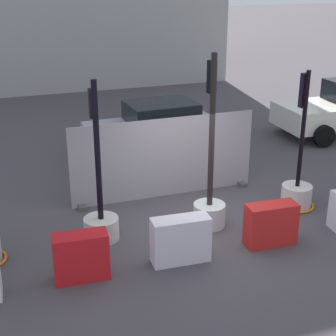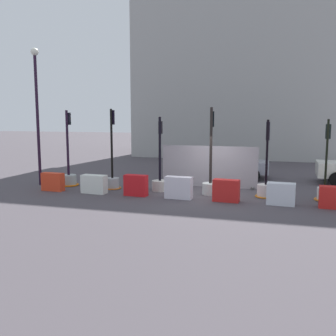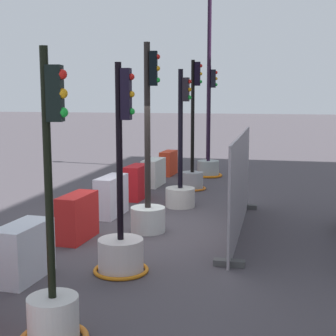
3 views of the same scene
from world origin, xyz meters
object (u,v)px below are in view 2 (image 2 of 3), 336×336
at_px(construction_barrier_2, 136,185).
at_px(construction_barrier_4, 226,191).
at_px(traffic_light_2, 160,178).
at_px(traffic_light_5, 325,187).
at_px(construction_barrier_6, 336,198).
at_px(traffic_light_0, 69,174).
at_px(construction_barrier_3, 179,188).
at_px(car_silver_hatchback, 233,164).
at_px(construction_barrier_1, 94,184).
at_px(street_lamp_post, 37,102).
at_px(traffic_light_3, 211,178).
at_px(construction_barrier_0, 53,182).
at_px(traffic_light_4, 266,185).
at_px(traffic_light_1, 112,175).
at_px(construction_barrier_5, 281,194).

bearing_deg(construction_barrier_2, construction_barrier_4, -0.68).
height_order(traffic_light_2, traffic_light_5, traffic_light_2).
xyz_separation_m(traffic_light_2, construction_barrier_6, (7.11, -1.37, -0.18)).
height_order(traffic_light_0, traffic_light_2, traffic_light_0).
relative_size(construction_barrier_3, car_silver_hatchback, 0.28).
xyz_separation_m(construction_barrier_3, construction_barrier_6, (5.89, -0.02, -0.05)).
distance_m(traffic_light_0, traffic_light_2, 4.64).
bearing_deg(construction_barrier_6, construction_barrier_1, 179.78).
distance_m(construction_barrier_2, street_lamp_post, 6.59).
distance_m(traffic_light_0, traffic_light_3, 6.97).
xyz_separation_m(traffic_light_3, construction_barrier_2, (-2.97, -1.11, -0.26)).
height_order(traffic_light_0, street_lamp_post, street_lamp_post).
bearing_deg(construction_barrier_4, traffic_light_0, 169.97).
bearing_deg(car_silver_hatchback, construction_barrier_0, -140.71).
xyz_separation_m(traffic_light_2, construction_barrier_4, (3.15, -1.35, -0.14)).
bearing_deg(traffic_light_0, construction_barrier_3, -13.21).
xyz_separation_m(traffic_light_2, street_lamp_post, (-6.09, -0.19, 3.41)).
bearing_deg(traffic_light_4, car_silver_hatchback, 112.16).
distance_m(construction_barrier_1, construction_barrier_4, 5.73).
relative_size(traffic_light_5, construction_barrier_0, 3.09).
bearing_deg(traffic_light_1, construction_barrier_6, -7.70).
relative_size(traffic_light_0, construction_barrier_4, 3.46).
relative_size(construction_barrier_3, construction_barrier_5, 1.06).
bearing_deg(car_silver_hatchback, traffic_light_2, -120.04).
bearing_deg(construction_barrier_4, car_silver_hatchback, 94.27).
height_order(traffic_light_4, car_silver_hatchback, traffic_light_4).
bearing_deg(traffic_light_1, construction_barrier_0, -152.35).
relative_size(construction_barrier_3, construction_barrier_4, 1.08).
height_order(traffic_light_2, construction_barrier_6, traffic_light_2).
relative_size(construction_barrier_6, car_silver_hatchback, 0.29).
distance_m(traffic_light_3, construction_barrier_1, 5.04).
height_order(traffic_light_4, street_lamp_post, street_lamp_post).
xyz_separation_m(construction_barrier_3, construction_barrier_5, (3.99, 0.01, -0.03)).
xyz_separation_m(traffic_light_4, construction_barrier_6, (2.50, -1.35, -0.08)).
height_order(traffic_light_3, car_silver_hatchback, traffic_light_3).
bearing_deg(car_silver_hatchback, traffic_light_4, -67.84).
bearing_deg(construction_barrier_2, construction_barrier_5, -0.29).
xyz_separation_m(traffic_light_1, traffic_light_2, (2.28, 0.10, -0.04)).
distance_m(traffic_light_4, car_silver_hatchback, 5.07).
xyz_separation_m(traffic_light_4, car_silver_hatchback, (-1.91, 4.69, 0.29)).
xyz_separation_m(construction_barrier_2, construction_barrier_3, (1.87, -0.04, 0.01)).
height_order(construction_barrier_3, car_silver_hatchback, car_silver_hatchback).
distance_m(construction_barrier_1, construction_barrier_6, 9.69).
xyz_separation_m(traffic_light_3, construction_barrier_5, (2.89, -1.14, -0.28)).
height_order(traffic_light_3, construction_barrier_1, traffic_light_3).
bearing_deg(construction_barrier_2, construction_barrier_6, -0.48).
distance_m(traffic_light_3, construction_barrier_3, 1.61).
bearing_deg(traffic_light_5, construction_barrier_5, -142.68).
xyz_separation_m(construction_barrier_4, construction_barrier_6, (3.96, -0.02, -0.04)).
height_order(construction_barrier_4, construction_barrier_5, construction_barrier_4).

